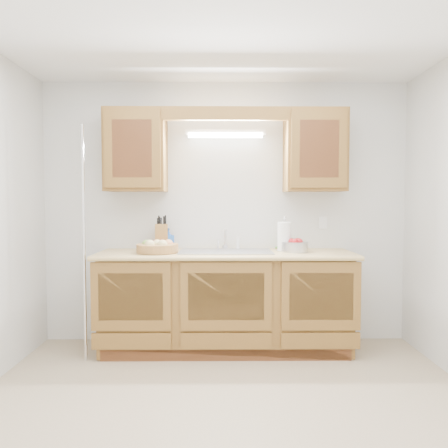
{
  "coord_description": "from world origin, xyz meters",
  "views": [
    {
      "loc": [
        -0.05,
        -2.74,
        1.36
      ],
      "look_at": [
        -0.02,
        0.85,
        1.17
      ],
      "focal_mm": 35.0,
      "sensor_mm": 36.0,
      "label": 1
    }
  ],
  "objects_px": {
    "knife_block": "(162,237)",
    "paper_towel": "(284,237)",
    "fruit_basket": "(157,247)",
    "apple_bowl": "(295,246)"
  },
  "relations": [
    {
      "from": "knife_block",
      "to": "paper_towel",
      "type": "relative_size",
      "value": 1.07
    },
    {
      "from": "knife_block",
      "to": "paper_towel",
      "type": "height_order",
      "value": "knife_block"
    },
    {
      "from": "fruit_basket",
      "to": "paper_towel",
      "type": "bearing_deg",
      "value": 5.49
    },
    {
      "from": "fruit_basket",
      "to": "apple_bowl",
      "type": "xyz_separation_m",
      "value": [
        1.24,
        0.05,
        0.0
      ]
    },
    {
      "from": "knife_block",
      "to": "fruit_basket",
      "type": "bearing_deg",
      "value": -99.59
    },
    {
      "from": "fruit_basket",
      "to": "apple_bowl",
      "type": "height_order",
      "value": "apple_bowl"
    },
    {
      "from": "fruit_basket",
      "to": "paper_towel",
      "type": "height_order",
      "value": "paper_towel"
    },
    {
      "from": "paper_towel",
      "to": "fruit_basket",
      "type": "bearing_deg",
      "value": -174.51
    },
    {
      "from": "knife_block",
      "to": "paper_towel",
      "type": "bearing_deg",
      "value": -12.34
    },
    {
      "from": "paper_towel",
      "to": "apple_bowl",
      "type": "bearing_deg",
      "value": -32.69
    }
  ]
}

